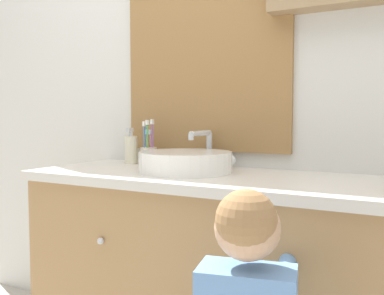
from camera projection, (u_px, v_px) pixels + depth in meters
name	position (u px, v px, depth m)	size (l,w,h in m)	color
wall_back	(250.00, 49.00, 1.78)	(3.20, 0.18, 2.50)	silver
vanity_counter	(215.00, 281.00, 1.59)	(1.44, 0.54, 0.80)	#A37A4C
sink_basin	(186.00, 161.00, 1.63)	(0.36, 0.40, 0.16)	white
toothbrush_holder	(149.00, 154.00, 1.90)	(0.07, 0.07, 0.20)	beige
soap_dispenser	(131.00, 149.00, 1.93)	(0.06, 0.06, 0.16)	beige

